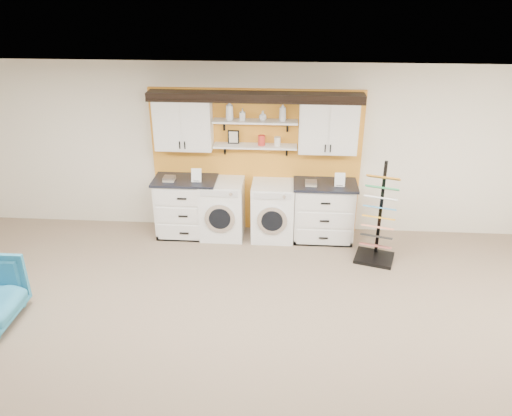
# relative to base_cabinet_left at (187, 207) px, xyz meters

# --- Properties ---
(floor) EXTENTS (10.00, 10.00, 0.00)m
(floor) POSITION_rel_base_cabinet_left_xyz_m (1.13, -3.64, -0.50)
(floor) COLOR #876F5B
(floor) RESTS_ON ground
(ceiling) EXTENTS (10.00, 10.00, 0.00)m
(ceiling) POSITION_rel_base_cabinet_left_xyz_m (1.13, -3.64, 2.30)
(ceiling) COLOR white
(ceiling) RESTS_ON wall_back
(wall_back) EXTENTS (10.00, 0.00, 10.00)m
(wall_back) POSITION_rel_base_cabinet_left_xyz_m (1.13, 0.36, 0.90)
(wall_back) COLOR silver
(wall_back) RESTS_ON floor
(accent_panel) EXTENTS (3.40, 0.07, 2.40)m
(accent_panel) POSITION_rel_base_cabinet_left_xyz_m (1.13, 0.32, 0.70)
(accent_panel) COLOR orange
(accent_panel) RESTS_ON wall_back
(upper_cabinet_left) EXTENTS (0.90, 0.35, 0.84)m
(upper_cabinet_left) POSITION_rel_base_cabinet_left_xyz_m (-0.00, 0.15, 1.38)
(upper_cabinet_left) COLOR white
(upper_cabinet_left) RESTS_ON wall_back
(upper_cabinet_right) EXTENTS (0.90, 0.35, 0.84)m
(upper_cabinet_right) POSITION_rel_base_cabinet_left_xyz_m (2.26, 0.15, 1.38)
(upper_cabinet_right) COLOR white
(upper_cabinet_right) RESTS_ON wall_back
(shelf_lower) EXTENTS (1.32, 0.28, 0.03)m
(shelf_lower) POSITION_rel_base_cabinet_left_xyz_m (1.13, 0.16, 1.03)
(shelf_lower) COLOR white
(shelf_lower) RESTS_ON wall_back
(shelf_upper) EXTENTS (1.32, 0.28, 0.03)m
(shelf_upper) POSITION_rel_base_cabinet_left_xyz_m (1.13, 0.16, 1.43)
(shelf_upper) COLOR white
(shelf_upper) RESTS_ON wall_back
(crown_molding) EXTENTS (3.30, 0.41, 0.13)m
(crown_molding) POSITION_rel_base_cabinet_left_xyz_m (1.13, 0.17, 1.83)
(crown_molding) COLOR black
(crown_molding) RESTS_ON wall_back
(picture_frame) EXTENTS (0.18, 0.02, 0.22)m
(picture_frame) POSITION_rel_base_cabinet_left_xyz_m (0.78, 0.21, 1.16)
(picture_frame) COLOR black
(picture_frame) RESTS_ON shelf_lower
(canister_red) EXTENTS (0.11, 0.11, 0.16)m
(canister_red) POSITION_rel_base_cabinet_left_xyz_m (1.23, 0.16, 1.13)
(canister_red) COLOR red
(canister_red) RESTS_ON shelf_lower
(canister_cream) EXTENTS (0.10, 0.10, 0.14)m
(canister_cream) POSITION_rel_base_cabinet_left_xyz_m (1.48, 0.16, 1.12)
(canister_cream) COLOR silver
(canister_cream) RESTS_ON shelf_lower
(base_cabinet_left) EXTENTS (1.02, 0.66, 1.00)m
(base_cabinet_left) POSITION_rel_base_cabinet_left_xyz_m (0.00, 0.00, 0.00)
(base_cabinet_left) COLOR white
(base_cabinet_left) RESTS_ON floor
(base_cabinet_right) EXTENTS (1.01, 0.66, 0.99)m
(base_cabinet_right) POSITION_rel_base_cabinet_left_xyz_m (2.26, 0.00, -0.01)
(base_cabinet_right) COLOR white
(base_cabinet_right) RESTS_ON floor
(washer) EXTENTS (0.70, 0.71, 0.97)m
(washer) POSITION_rel_base_cabinet_left_xyz_m (0.60, -0.00, -0.01)
(washer) COLOR white
(washer) RESTS_ON floor
(dryer) EXTENTS (0.68, 0.71, 0.96)m
(dryer) POSITION_rel_base_cabinet_left_xyz_m (1.43, -0.00, -0.02)
(dryer) COLOR white
(dryer) RESTS_ON floor
(sample_rack) EXTENTS (0.68, 0.61, 1.55)m
(sample_rack) POSITION_rel_base_cabinet_left_xyz_m (3.04, -0.61, 0.01)
(sample_rack) COLOR black
(sample_rack) RESTS_ON floor
(soap_bottle_a) EXTENTS (0.13, 0.13, 0.32)m
(soap_bottle_a) POSITION_rel_base_cabinet_left_xyz_m (0.73, 0.16, 1.61)
(soap_bottle_a) COLOR silver
(soap_bottle_a) RESTS_ON shelf_upper
(soap_bottle_b) EXTENTS (0.08, 0.09, 0.18)m
(soap_bottle_b) POSITION_rel_base_cabinet_left_xyz_m (0.93, 0.16, 1.54)
(soap_bottle_b) COLOR silver
(soap_bottle_b) RESTS_ON shelf_upper
(soap_bottle_c) EXTENTS (0.13, 0.13, 0.15)m
(soap_bottle_c) POSITION_rel_base_cabinet_left_xyz_m (1.25, 0.16, 1.52)
(soap_bottle_c) COLOR silver
(soap_bottle_c) RESTS_ON shelf_upper
(soap_bottle_d) EXTENTS (0.14, 0.14, 0.29)m
(soap_bottle_d) POSITION_rel_base_cabinet_left_xyz_m (1.55, 0.16, 1.59)
(soap_bottle_d) COLOR silver
(soap_bottle_d) RESTS_ON shelf_upper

